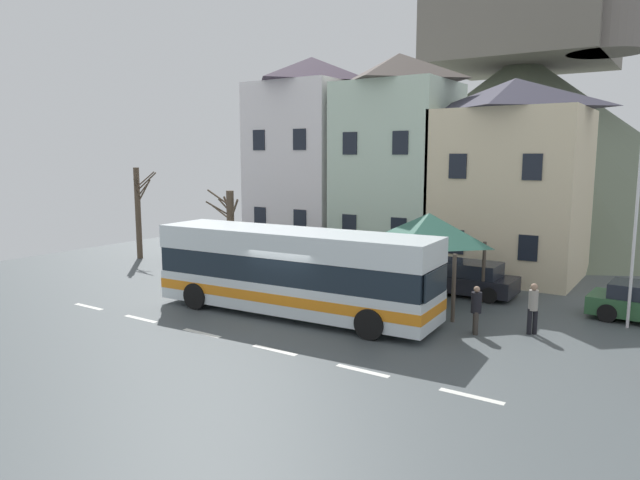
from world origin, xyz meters
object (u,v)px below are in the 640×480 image
Objects in this scene: townhouse_00 at (312,157)px; townhouse_01 at (397,161)px; pedestrian_01 at (439,299)px; parked_car_00 at (463,278)px; townhouse_02 at (511,179)px; parked_car_02 at (307,259)px; bus_shelter at (429,229)px; public_bench at (415,279)px; bare_tree_01 at (138,211)px; bare_tree_00 at (230,232)px; transit_bus at (293,273)px; pedestrian_02 at (533,306)px; parked_car_01 at (202,249)px; hilltop_castle at (520,133)px; pedestrian_00 at (476,308)px; flagpole at (640,197)px.

townhouse_01 is (5.79, -0.60, -0.21)m from townhouse_00.
parked_car_00 is at bearing 99.62° from pedestrian_01.
townhouse_02 is 10.44m from parked_car_02.
townhouse_00 is 13.27m from bus_shelter.
parked_car_02 is 3.37× the size of public_bench.
pedestrian_01 is 0.31× the size of bare_tree_01.
townhouse_01 reaches higher than bare_tree_00.
parked_car_02 is at bearing 9.56° from bare_tree_01.
pedestrian_01 is (4.88, 1.72, -0.65)m from transit_bus.
pedestrian_02 reaches higher than parked_car_02.
parked_car_00 is 10.73m from bare_tree_00.
townhouse_01 is at bearing 29.41° from parked_car_01.
parked_car_01 is (-3.45, -5.62, -4.97)m from townhouse_00.
public_bench is at bearing 5.50° from parked_car_02.
bus_shelter is at bearing -98.05° from townhouse_02.
bare_tree_00 is at bearing 175.87° from pedestrian_02.
hilltop_castle is 8.18× the size of parked_car_00.
hilltop_castle is (1.44, 18.45, 2.00)m from townhouse_01.
parked_car_00 is 2.78× the size of pedestrian_01.
public_bench is (-2.50, -5.11, -4.16)m from townhouse_02.
bare_tree_00 is (-6.11, 3.44, 0.63)m from transit_bus.
pedestrian_00 is at bearing -18.58° from parked_car_02.
townhouse_01 is 1.17× the size of townhouse_02.
hilltop_castle is (7.23, 17.85, 1.79)m from townhouse_00.
pedestrian_00 is at bearing -77.76° from hilltop_castle.
bare_tree_00 is 0.82× the size of bare_tree_01.
pedestrian_00 is 12.60m from bare_tree_00.
transit_bus is 7.04m from bare_tree_00.
hilltop_castle is 3.31× the size of transit_bus.
flagpole is 1.51× the size of bare_tree_01.
pedestrian_00 is 6.46m from flagpole.
bare_tree_01 is (-14.20, -24.80, -4.76)m from hilltop_castle.
bus_shelter is 14.32m from parked_car_01.
parked_car_02 is at bearing 4.25° from parked_car_01.
bare_tree_01 is (-6.97, -6.95, -2.96)m from townhouse_00.
flagpole is at bearing 30.19° from pedestrian_01.
townhouse_00 is 18.71m from flagpole.
townhouse_01 is 1.42× the size of flagpole.
townhouse_01 reaches higher than pedestrian_02.
parked_car_00 is (11.12, -5.15, -4.96)m from townhouse_00.
parked_car_01 reaches higher than public_bench.
parked_car_01 is at bearing 147.09° from transit_bus.
pedestrian_02 is 1.19× the size of public_bench.
parked_car_00 is 4.79m from pedestrian_01.
parked_car_01 is 5.28m from bare_tree_00.
flagpole is at bearing 43.88° from pedestrian_02.
hilltop_castle reaches higher than parked_car_02.
townhouse_00 reaches higher than flagpole.
parked_car_02 is 10.54m from bare_tree_01.
bare_tree_01 is (-18.55, -6.63, -1.96)m from townhouse_02.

